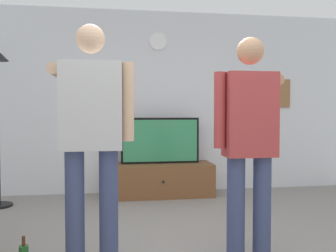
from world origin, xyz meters
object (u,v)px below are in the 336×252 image
framed_picture (268,93)px  person_standing_nearer_couch (249,137)px  wall_clock (158,41)px  tv_stand (161,180)px  person_standing_nearer_lamp (91,131)px  television (160,141)px

framed_picture → person_standing_nearer_couch: bearing=-116.8°
wall_clock → person_standing_nearer_couch: (0.38, -2.69, -1.25)m
tv_stand → person_standing_nearer_couch: (0.38, -2.40, 0.77)m
framed_picture → person_standing_nearer_lamp: bearing=-133.8°
person_standing_nearer_couch → person_standing_nearer_lamp: bearing=178.9°
television → wall_clock: 1.48m
television → tv_stand: bearing=-90.0°
television → person_standing_nearer_lamp: (-0.82, -2.42, 0.26)m
television → person_standing_nearer_couch: 2.48m
tv_stand → person_standing_nearer_couch: size_ratio=0.84×
wall_clock → person_standing_nearer_lamp: wall_clock is taller
wall_clock → framed_picture: wall_clock is taller
wall_clock → person_standing_nearer_lamp: 3.04m
person_standing_nearer_lamp → television: bearing=71.3°
framed_picture → person_standing_nearer_lamp: 3.73m
wall_clock → framed_picture: size_ratio=0.36×
person_standing_nearer_lamp → person_standing_nearer_couch: (1.21, -0.02, -0.05)m
television → person_standing_nearer_couch: size_ratio=0.64×
television → person_standing_nearer_lamp: 2.57m
tv_stand → person_standing_nearer_couch: person_standing_nearer_couch is taller
framed_picture → person_standing_nearer_lamp: person_standing_nearer_lamp is taller
wall_clock → person_standing_nearer_couch: bearing=-81.9°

